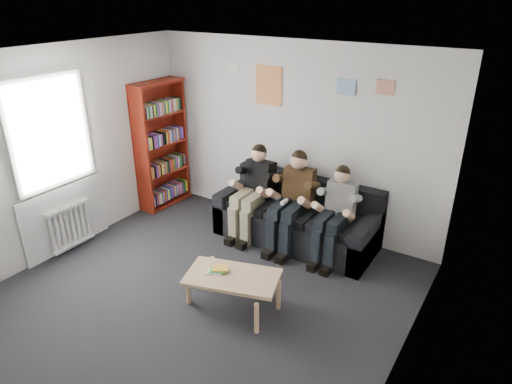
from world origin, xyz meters
TOP-DOWN VIEW (x-y plane):
  - room_shell at (0.00, 0.00)m, footprint 5.00×5.00m
  - sofa at (0.34, 2.08)m, footprint 2.24×0.92m
  - bookshelf at (-2.07, 1.99)m, footprint 0.30×0.91m
  - coffee_table at (0.43, 0.36)m, footprint 1.02×0.56m
  - game_cases at (0.25, 0.33)m, footprint 0.21×0.18m
  - person_left at (-0.28, 1.87)m, footprint 0.40×0.85m
  - person_middle at (0.34, 1.87)m, footprint 0.41×0.88m
  - person_right at (0.97, 1.88)m, footprint 0.37×0.79m
  - radiator at (-2.15, 0.20)m, footprint 0.10×0.64m
  - window at (-2.22, 0.20)m, footprint 0.05×1.30m
  - poster_large at (-0.40, 2.49)m, footprint 0.42×0.01m
  - poster_blue at (0.75, 2.49)m, footprint 0.25×0.01m
  - poster_pink at (1.25, 2.49)m, footprint 0.22×0.01m
  - poster_sign at (-1.00, 2.49)m, footprint 0.20×0.01m

SIDE VIEW (x-z plane):
  - sofa at x=0.34m, z-range -0.12..0.74m
  - radiator at x=-2.15m, z-range 0.05..0.65m
  - coffee_table at x=0.43m, z-range 0.15..0.56m
  - game_cases at x=0.25m, z-range 0.41..0.45m
  - person_right at x=0.97m, z-range 0.01..1.28m
  - person_left at x=-0.28m, z-range 0.00..1.33m
  - person_middle at x=0.34m, z-range 0.00..1.35m
  - bookshelf at x=-2.07m, z-range 0.00..2.02m
  - window at x=-2.22m, z-range -0.15..2.21m
  - room_shell at x=0.00m, z-range -1.15..3.85m
  - poster_large at x=-0.40m, z-range 1.77..2.32m
  - poster_blue at x=0.75m, z-range 2.05..2.25m
  - poster_pink at x=1.25m, z-range 2.11..2.29m
  - poster_sign at x=-1.00m, z-range 2.18..2.32m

